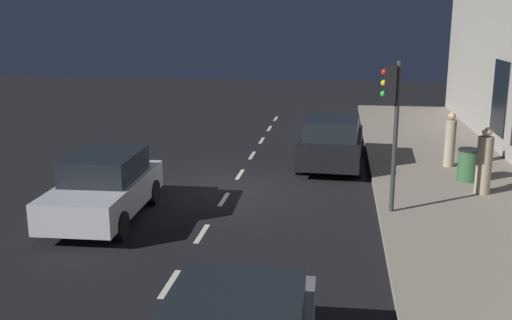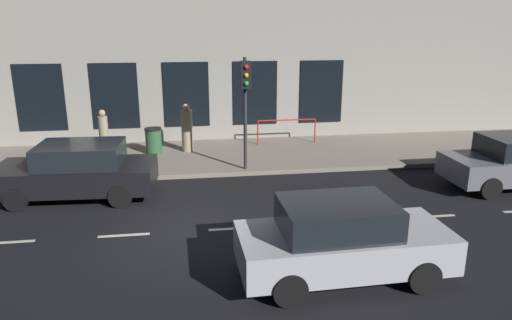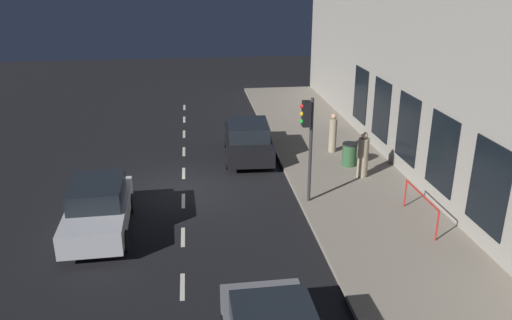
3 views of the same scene
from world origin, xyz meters
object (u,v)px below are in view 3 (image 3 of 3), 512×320
Objects in this scene: pedestrian_1 at (333,134)px; trash_bin at (349,154)px; pedestrian_0 at (363,156)px; parked_car_1 at (248,140)px; traffic_light at (308,128)px; parked_car_2 at (98,208)px.

trash_bin is (0.24, -1.70, -0.33)m from pedestrian_1.
pedestrian_0 reaches higher than trash_bin.
parked_car_1 is at bearing 154.39° from trash_bin.
pedestrian_0 is (2.65, 1.87, -1.81)m from traffic_light.
pedestrian_1 reaches higher than parked_car_1.
pedestrian_0 is at bearing -34.53° from parked_car_1.
parked_car_1 is 3.69m from pedestrian_1.
pedestrian_1 reaches higher than parked_car_2.
traffic_light is at bearing -129.12° from trash_bin.
parked_car_1 is at bearing 56.95° from pedestrian_1.
pedestrian_1 is at bearing -148.65° from parked_car_2.
pedestrian_1 is at bearing 64.58° from traffic_light.
pedestrian_0 is 2.95m from pedestrian_1.
traffic_light is 2.02× the size of pedestrian_0.
pedestrian_1 reaches higher than trash_bin.
traffic_light is 0.87× the size of parked_car_2.
pedestrian_1 is at bearing 0.18° from parked_car_1.
pedestrian_1 is 1.75m from trash_bin.
parked_car_1 is 2.50× the size of pedestrian_0.
trash_bin is at bearing 157.78° from pedestrian_1.
trash_bin is (-0.13, 1.23, -0.35)m from pedestrian_0.
parked_car_2 is (-6.71, -1.05, -2.00)m from traffic_light.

